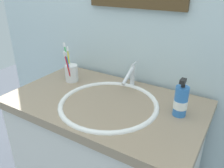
# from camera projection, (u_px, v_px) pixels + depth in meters

# --- Properties ---
(tiled_wall_back) EXTENTS (2.12, 0.04, 2.40)m
(tiled_wall_back) POSITION_uv_depth(u_px,v_px,m) (137.00, 27.00, 1.20)
(tiled_wall_back) COLOR silver
(tiled_wall_back) RESTS_ON ground
(sink_basin) EXTENTS (0.46, 0.46, 0.11)m
(sink_basin) POSITION_uv_depth(u_px,v_px,m) (109.00, 111.00, 1.07)
(sink_basin) COLOR white
(sink_basin) RESTS_ON vanity_counter
(faucet) EXTENTS (0.02, 0.15, 0.12)m
(faucet) POSITION_uv_depth(u_px,v_px,m) (131.00, 75.00, 1.19)
(faucet) COLOR silver
(faucet) RESTS_ON sink_basin
(toothbrush_cup) EXTENTS (0.07, 0.07, 0.09)m
(toothbrush_cup) POSITION_uv_depth(u_px,v_px,m) (72.00, 73.00, 1.27)
(toothbrush_cup) COLOR white
(toothbrush_cup) RESTS_ON vanity_counter
(toothbrush_red) EXTENTS (0.02, 0.05, 0.19)m
(toothbrush_red) POSITION_uv_depth(u_px,v_px,m) (67.00, 65.00, 1.20)
(toothbrush_red) COLOR red
(toothbrush_red) RESTS_ON toothbrush_cup
(toothbrush_blue) EXTENTS (0.01, 0.05, 0.17)m
(toothbrush_blue) POSITION_uv_depth(u_px,v_px,m) (68.00, 65.00, 1.22)
(toothbrush_blue) COLOR blue
(toothbrush_blue) RESTS_ON toothbrush_cup
(toothbrush_yellow) EXTENTS (0.03, 0.02, 0.18)m
(toothbrush_yellow) POSITION_uv_depth(u_px,v_px,m) (69.00, 61.00, 1.27)
(toothbrush_yellow) COLOR yellow
(toothbrush_yellow) RESTS_ON toothbrush_cup
(toothbrush_green) EXTENTS (0.06, 0.03, 0.20)m
(toothbrush_green) POSITION_uv_depth(u_px,v_px,m) (67.00, 59.00, 1.26)
(toothbrush_green) COLOR green
(toothbrush_green) RESTS_ON toothbrush_cup
(soap_dispenser) EXTENTS (0.06, 0.06, 0.17)m
(soap_dispenser) POSITION_uv_depth(u_px,v_px,m) (181.00, 101.00, 0.94)
(soap_dispenser) COLOR #3372BF
(soap_dispenser) RESTS_ON vanity_counter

